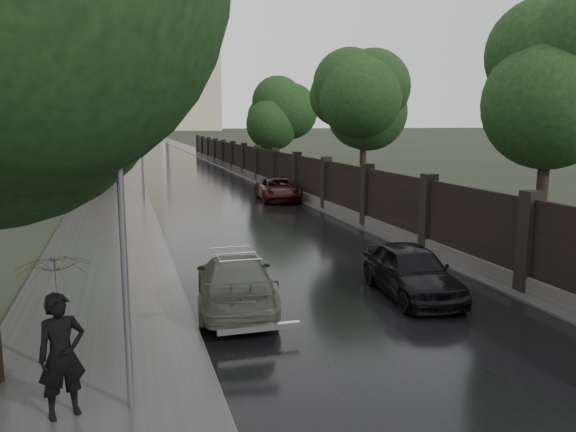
# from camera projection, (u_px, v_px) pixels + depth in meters

# --- Properties ---
(ground) EXTENTS (800.00, 800.00, 0.00)m
(ground) POSITION_uv_depth(u_px,v_px,m) (496.00, 412.00, 8.65)
(ground) COLOR black
(ground) RESTS_ON ground
(road) EXTENTS (8.00, 420.00, 0.02)m
(road) POSITION_uv_depth(u_px,v_px,m) (137.00, 136.00, 188.35)
(road) COLOR black
(road) RESTS_ON ground
(sidewalk_left) EXTENTS (4.00, 420.00, 0.16)m
(sidewalk_left) POSITION_uv_depth(u_px,v_px,m) (119.00, 135.00, 186.66)
(sidewalk_left) COLOR #2D2D2D
(sidewalk_left) RESTS_ON ground
(verge_right) EXTENTS (3.00, 420.00, 0.08)m
(verge_right) POSITION_uv_depth(u_px,v_px,m) (154.00, 135.00, 189.89)
(verge_right) COLOR #2D2D2D
(verge_right) RESTS_ON ground
(fence_right) EXTENTS (0.45, 75.72, 2.70)m
(fence_right) POSITION_uv_depth(u_px,v_px,m) (268.00, 171.00, 40.05)
(fence_right) COLOR #383533
(fence_right) RESTS_ON ground
(tree_left_far) EXTENTS (4.25, 4.25, 7.39)m
(tree_left_far) POSITION_uv_depth(u_px,v_px,m) (74.00, 108.00, 33.93)
(tree_left_far) COLOR black
(tree_left_far) RESTS_ON ground
(tree_right_a) EXTENTS (4.08, 4.08, 7.01)m
(tree_right_a) POSITION_uv_depth(u_px,v_px,m) (548.00, 105.00, 17.50)
(tree_right_a) COLOR black
(tree_right_a) RESTS_ON ground
(tree_right_b) EXTENTS (4.08, 4.08, 7.01)m
(tree_right_b) POSITION_uv_depth(u_px,v_px,m) (364.00, 112.00, 30.74)
(tree_right_b) COLOR black
(tree_right_b) RESTS_ON ground
(tree_right_c) EXTENTS (4.08, 4.08, 7.01)m
(tree_right_c) POSITION_uv_depth(u_px,v_px,m) (277.00, 116.00, 47.77)
(tree_right_c) COLOR black
(tree_right_c) RESTS_ON ground
(lamp_post) EXTENTS (0.25, 0.12, 5.11)m
(lamp_post) POSITION_uv_depth(u_px,v_px,m) (123.00, 245.00, 8.12)
(lamp_post) COLOR #59595E
(lamp_post) RESTS_ON ground
(traffic_light) EXTENTS (0.16, 0.32, 4.00)m
(traffic_light) POSITION_uv_depth(u_px,v_px,m) (142.00, 160.00, 30.70)
(traffic_light) COLOR #59595E
(traffic_light) RESTS_ON ground
(stalinist_tower) EXTENTS (92.00, 30.00, 159.00)m
(stalinist_tower) POSITION_uv_depth(u_px,v_px,m) (128.00, 55.00, 286.06)
(stalinist_tower) COLOR tan
(stalinist_tower) RESTS_ON ground
(volga_sedan) EXTENTS (2.38, 4.64, 1.29)m
(volga_sedan) POSITION_uv_depth(u_px,v_px,m) (235.00, 281.00, 13.46)
(volga_sedan) COLOR #494F3F
(volga_sedan) RESTS_ON ground
(car_right_near) EXTENTS (1.92, 4.08, 1.35)m
(car_right_near) POSITION_uv_depth(u_px,v_px,m) (411.00, 271.00, 14.33)
(car_right_near) COLOR black
(car_right_near) RESTS_ON ground
(car_right_far) EXTENTS (2.51, 4.80, 1.29)m
(car_right_far) POSITION_uv_depth(u_px,v_px,m) (278.00, 189.00, 31.95)
(car_right_far) COLOR black
(car_right_far) RESTS_ON ground
(pedestrian_umbrella) EXTENTS (1.39, 1.40, 2.91)m
(pedestrian_umbrella) POSITION_uv_depth(u_px,v_px,m) (57.00, 288.00, 7.95)
(pedestrian_umbrella) COLOR black
(pedestrian_umbrella) RESTS_ON sidewalk_left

